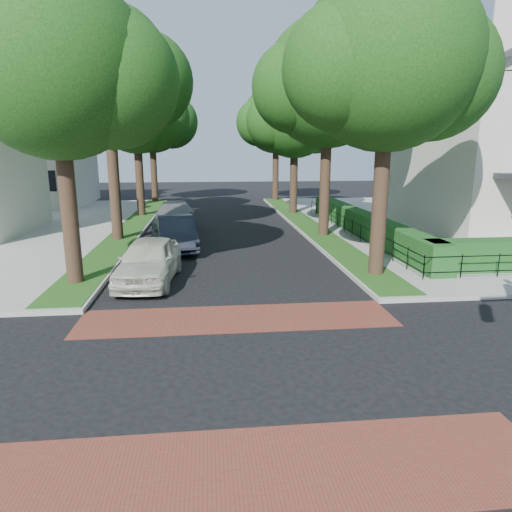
# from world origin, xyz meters

# --- Properties ---
(ground) EXTENTS (120.00, 120.00, 0.00)m
(ground) POSITION_xyz_m (0.00, 0.00, 0.00)
(ground) COLOR black
(ground) RESTS_ON ground
(crosswalk_far) EXTENTS (9.00, 2.20, 0.01)m
(crosswalk_far) POSITION_xyz_m (0.00, 3.20, 0.01)
(crosswalk_far) COLOR brown
(crosswalk_far) RESTS_ON ground
(crosswalk_near) EXTENTS (9.00, 2.20, 0.01)m
(crosswalk_near) POSITION_xyz_m (0.00, -3.20, 0.01)
(crosswalk_near) COLOR brown
(crosswalk_near) RESTS_ON ground
(grass_strip_ne) EXTENTS (1.60, 29.80, 0.02)m
(grass_strip_ne) POSITION_xyz_m (5.40, 19.10, 0.16)
(grass_strip_ne) COLOR #1D4513
(grass_strip_ne) RESTS_ON sidewalk_ne
(grass_strip_nw) EXTENTS (1.60, 29.80, 0.02)m
(grass_strip_nw) POSITION_xyz_m (-5.40, 19.10, 0.16)
(grass_strip_nw) COLOR #1D4513
(grass_strip_nw) RESTS_ON sidewalk_nw
(tree_right_near) EXTENTS (7.75, 6.67, 10.66)m
(tree_right_near) POSITION_xyz_m (5.60, 7.24, 7.63)
(tree_right_near) COLOR black
(tree_right_near) RESTS_ON sidewalk_ne
(tree_right_mid) EXTENTS (8.25, 7.09, 11.22)m
(tree_right_mid) POSITION_xyz_m (5.61, 15.25, 7.99)
(tree_right_mid) COLOR black
(tree_right_mid) RESTS_ON sidewalk_ne
(tree_right_far) EXTENTS (7.25, 6.23, 9.74)m
(tree_right_far) POSITION_xyz_m (5.60, 24.22, 6.91)
(tree_right_far) COLOR black
(tree_right_far) RESTS_ON sidewalk_ne
(tree_right_back) EXTENTS (7.50, 6.45, 10.20)m
(tree_right_back) POSITION_xyz_m (5.60, 33.23, 7.27)
(tree_right_back) COLOR black
(tree_right_back) RESTS_ON sidewalk_ne
(tree_left_near) EXTENTS (7.50, 6.45, 10.20)m
(tree_left_near) POSITION_xyz_m (-5.40, 7.23, 7.27)
(tree_left_near) COLOR black
(tree_left_near) RESTS_ON sidewalk_nw
(tree_left_mid) EXTENTS (8.00, 6.88, 11.48)m
(tree_left_mid) POSITION_xyz_m (-5.39, 15.24, 8.34)
(tree_left_mid) COLOR black
(tree_left_mid) RESTS_ON sidewalk_nw
(tree_left_far) EXTENTS (7.00, 6.02, 9.86)m
(tree_left_far) POSITION_xyz_m (-5.40, 24.22, 7.12)
(tree_left_far) COLOR black
(tree_left_far) RESTS_ON sidewalk_nw
(tree_left_back) EXTENTS (7.75, 6.66, 10.44)m
(tree_left_back) POSITION_xyz_m (-5.40, 33.24, 7.41)
(tree_left_back) COLOR black
(tree_left_back) RESTS_ON sidewalk_nw
(hedge_main_road) EXTENTS (1.00, 18.00, 1.20)m
(hedge_main_road) POSITION_xyz_m (7.70, 15.00, 0.75)
(hedge_main_road) COLOR #184216
(hedge_main_road) RESTS_ON sidewalk_ne
(fence_main_road) EXTENTS (0.06, 18.00, 0.90)m
(fence_main_road) POSITION_xyz_m (6.90, 15.00, 0.60)
(fence_main_road) COLOR black
(fence_main_road) RESTS_ON sidewalk_ne
(house_left_far) EXTENTS (10.00, 9.00, 10.14)m
(house_left_far) POSITION_xyz_m (-15.49, 31.99, 5.04)
(house_left_far) COLOR beige
(house_left_far) RESTS_ON sidewalk_nw
(parked_car_front) EXTENTS (2.31, 4.90, 1.62)m
(parked_car_front) POSITION_xyz_m (-2.94, 7.21, 0.81)
(parked_car_front) COLOR beige
(parked_car_front) RESTS_ON ground
(parked_car_middle) EXTENTS (2.35, 5.05, 1.60)m
(parked_car_middle) POSITION_xyz_m (-2.30, 12.75, 0.80)
(parked_car_middle) COLOR #202531
(parked_car_middle) RESTS_ON ground
(parked_car_rear) EXTENTS (2.44, 5.76, 1.66)m
(parked_car_rear) POSITION_xyz_m (-2.76, 18.22, 0.83)
(parked_car_rear) COLOR slate
(parked_car_rear) RESTS_ON ground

